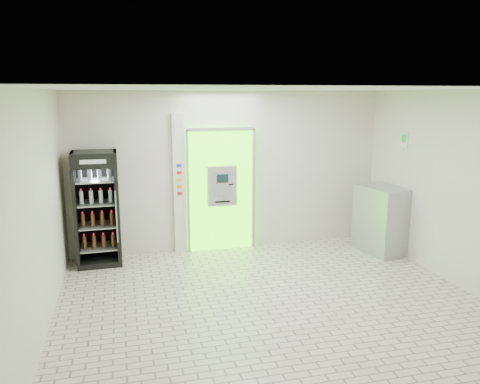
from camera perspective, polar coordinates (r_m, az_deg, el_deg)
name	(u,v)px	position (r m, az deg, el deg)	size (l,w,h in m)	color
ground	(269,298)	(7.03, 3.56, -12.83)	(6.00, 6.00, 0.00)	beige
room_shell	(271,175)	(6.48, 3.77, 2.14)	(6.00, 6.00, 6.00)	silver
atm_assembly	(221,189)	(8.85, -2.35, 0.37)	(1.30, 0.24, 2.33)	#48EA0E
pillar	(179,184)	(8.73, -7.42, 0.99)	(0.22, 0.11, 2.60)	silver
beverage_cooler	(97,210)	(8.48, -17.01, -2.17)	(0.76, 0.71, 1.98)	black
steel_cabinet	(382,220)	(9.16, 16.88, -3.23)	(0.80, 1.04, 1.25)	#9C9FA3
exit_sign	(404,140)	(9.01, 19.40, 6.03)	(0.02, 0.22, 0.26)	white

